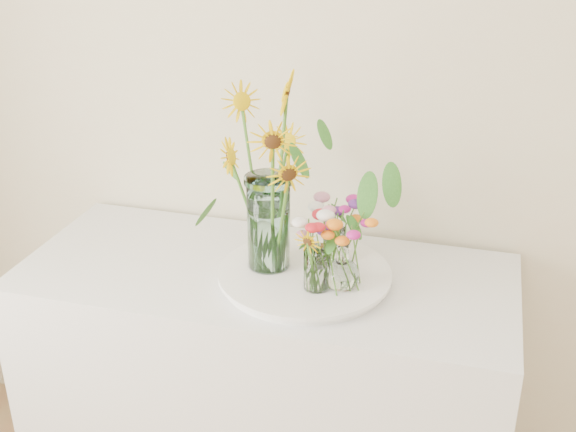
# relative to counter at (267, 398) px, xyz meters

# --- Properties ---
(counter) EXTENTS (1.40, 0.60, 0.90)m
(counter) POSITION_rel_counter_xyz_m (0.00, 0.00, 0.00)
(counter) COLOR white
(counter) RESTS_ON ground_plane
(tray) EXTENTS (0.45, 0.45, 0.02)m
(tray) POSITION_rel_counter_xyz_m (0.12, -0.02, 0.46)
(tray) COLOR white
(tray) RESTS_ON counter
(mason_jar) EXTENTS (0.12, 0.12, 0.27)m
(mason_jar) POSITION_rel_counter_xyz_m (0.02, -0.02, 0.61)
(mason_jar) COLOR #9FD0CA
(mason_jar) RESTS_ON tray
(sunflower_bouquet) EXTENTS (0.64, 0.64, 0.54)m
(sunflower_bouquet) POSITION_rel_counter_xyz_m (0.02, -0.02, 0.75)
(sunflower_bouquet) COLOR #E5B804
(sunflower_bouquet) RESTS_ON tray
(small_vase_a) EXTENTS (0.08, 0.08, 0.12)m
(small_vase_a) POSITION_rel_counter_xyz_m (0.17, -0.10, 0.54)
(small_vase_a) COLOR white
(small_vase_a) RESTS_ON tray
(wildflower_posy_a) EXTENTS (0.18, 0.18, 0.21)m
(wildflower_posy_a) POSITION_rel_counter_xyz_m (0.17, -0.10, 0.58)
(wildflower_posy_a) COLOR orange
(wildflower_posy_a) RESTS_ON tray
(small_vase_b) EXTENTS (0.12, 0.12, 0.14)m
(small_vase_b) POSITION_rel_counter_xyz_m (0.24, -0.08, 0.54)
(small_vase_b) COLOR white
(small_vase_b) RESTS_ON tray
(wildflower_posy_b) EXTENTS (0.22, 0.22, 0.23)m
(wildflower_posy_b) POSITION_rel_counter_xyz_m (0.24, -0.08, 0.59)
(wildflower_posy_b) COLOR orange
(wildflower_posy_b) RESTS_ON tray
(small_vase_c) EXTENTS (0.07, 0.07, 0.10)m
(small_vase_c) POSITION_rel_counter_xyz_m (0.19, 0.07, 0.53)
(small_vase_c) COLOR white
(small_vase_c) RESTS_ON tray
(wildflower_posy_c) EXTENTS (0.20, 0.20, 0.19)m
(wildflower_posy_c) POSITION_rel_counter_xyz_m (0.19, 0.07, 0.57)
(wildflower_posy_c) COLOR orange
(wildflower_posy_c) RESTS_ON tray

